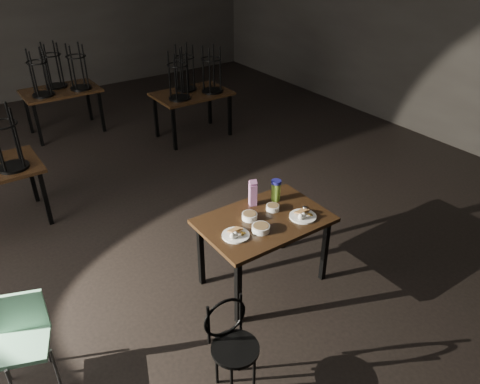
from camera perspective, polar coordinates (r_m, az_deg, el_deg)
room at (r=4.43m, az=-12.27°, el=18.62°), size 12.00×12.04×3.22m
main_table at (r=4.44m, az=2.95°, el=-4.14°), size 1.20×0.80×0.75m
plate_left at (r=4.15m, az=-0.53°, el=-5.15°), size 0.25×0.25×0.08m
plate_right at (r=4.44m, az=7.68°, el=-2.82°), size 0.26×0.26×0.08m
bowl_near at (r=4.38m, az=1.18°, el=-2.94°), size 0.15×0.15×0.06m
bowl_far at (r=4.52m, az=4.01°, el=-1.89°), size 0.13×0.13×0.05m
bowl_big at (r=4.22m, az=2.56°, el=-4.42°), size 0.17×0.17×0.06m
juice_carton at (r=4.54m, az=1.57°, el=-0.15°), size 0.09×0.09×0.28m
water_bottle at (r=4.64m, az=4.40°, el=0.23°), size 0.13×0.13×0.22m
spoon at (r=4.59m, az=8.03°, el=-1.95°), size 0.05×0.20×0.01m
bentwood_chair at (r=3.68m, az=-1.08°, el=-17.47°), size 0.37×0.37×0.77m
school_chair at (r=4.02m, az=-24.96°, el=-15.51°), size 0.47×0.47×0.80m
bg_table_right at (r=7.73m, az=-5.87°, el=12.12°), size 1.20×0.80×1.48m
bg_table_far at (r=8.38m, az=-21.08°, el=11.73°), size 1.20×0.80×1.48m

